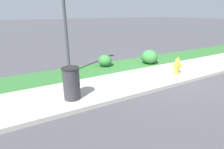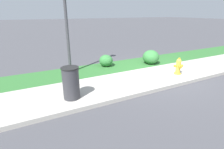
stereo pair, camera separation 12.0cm
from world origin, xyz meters
name	(u,v)px [view 1 (the left image)]	position (x,y,z in m)	size (l,w,h in m)	color
ground_plane	(160,74)	(0.00, 0.00, 0.00)	(120.00, 120.00, 0.00)	#424247
sidewalk_pavement	(160,74)	(0.00, 0.00, 0.01)	(18.00, 1.94, 0.01)	#ADA89E
grass_verge	(134,63)	(0.00, 1.77, 0.00)	(18.00, 1.61, 0.01)	#2D662D
street_curb	(183,82)	(0.00, -1.05, 0.06)	(18.00, 0.16, 0.12)	#ADA89E
fire_hydrant_near_corner	(177,66)	(0.60, -0.24, 0.31)	(0.36, 0.33, 0.66)	gold
trash_bin	(72,84)	(-3.61, -0.32, 0.46)	(0.48, 0.48, 0.91)	#333338
shrub_bush_mid_verge	(149,57)	(0.61, 1.41, 0.32)	(0.76, 0.76, 0.64)	#337538
shrub_bush_far_verge	(105,61)	(-1.41, 2.02, 0.26)	(0.61, 0.61, 0.51)	#337538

